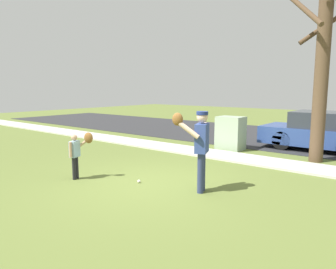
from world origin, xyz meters
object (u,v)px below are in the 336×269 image
person_child (78,149)px  utility_cabinet (231,133)px  street_tree_near (322,65)px  parked_wagon_blue (332,132)px  person_adult (200,142)px  baseball (139,181)px

person_child → utility_cabinet: utility_cabinet is taller
street_tree_near → parked_wagon_blue: bearing=89.8°
utility_cabinet → street_tree_near: size_ratio=0.22×
person_adult → utility_cabinet: person_adult is taller
person_adult → utility_cabinet: 4.87m
baseball → street_tree_near: bearing=61.7°
person_child → street_tree_near: (3.92, 5.45, 2.07)m
parked_wagon_blue → person_child: bearing=61.9°
street_tree_near → baseball: bearing=-118.3°
person_adult → parked_wagon_blue: size_ratio=0.37×
person_child → street_tree_near: bearing=33.3°
person_child → street_tree_near: street_tree_near is taller
baseball → person_child: bearing=-154.0°
utility_cabinet → baseball: bearing=-86.9°
baseball → utility_cabinet: bearing=93.1°
street_tree_near → parked_wagon_blue: size_ratio=1.16×
utility_cabinet → parked_wagon_blue: (2.85, 1.80, 0.08)m
utility_cabinet → parked_wagon_blue: bearing=32.3°
person_child → parked_wagon_blue: (3.92, 7.34, -0.05)m
person_adult → street_tree_near: street_tree_near is taller
street_tree_near → parked_wagon_blue: street_tree_near is taller
baseball → utility_cabinet: 4.93m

